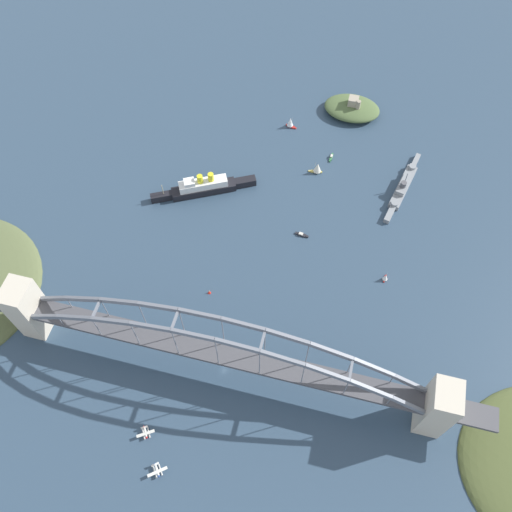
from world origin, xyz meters
TOP-DOWN VIEW (x-y plane):
  - ground_plane at (0.00, 0.00)m, footprint 1400.00×1400.00m
  - harbor_arch_bridge at (-0.00, -0.00)m, footprint 307.02×19.05m
  - ocean_liner at (-52.58, 129.94)m, footprint 73.06×41.33m
  - naval_cruiser at (90.86, 168.72)m, footprint 20.56×70.77m
  - fort_island_mid_harbor at (41.11, 240.27)m, footprint 45.66×32.58m
  - seaplane_taxiing_near_bridge at (-32.84, -47.80)m, footprint 9.72×8.37m
  - seaplane_second_in_formation at (-19.47, -65.44)m, footprint 10.04×9.28m
  - small_boat_0 at (33.69, 186.52)m, footprint 2.47×9.06m
  - small_boat_1 at (-4.87, 211.98)m, footprint 9.24×6.18m
  - small_boat_2 at (25.47, 169.70)m, footprint 10.71×6.57m
  - small_boat_3 at (25.87, 109.32)m, footprint 9.92×3.16m
  - small_boat_4 at (87.66, 87.58)m, footprint 3.89×6.28m
  - channel_marker_buoy at (-24.17, 48.85)m, footprint 2.20×2.20m

SIDE VIEW (x-z plane):
  - ground_plane at x=0.00m, z-range 0.00..0.00m
  - small_boat_3 at x=25.87m, z-range -0.28..1.83m
  - small_boat_0 at x=33.69m, z-range -0.32..2.08m
  - channel_marker_buoy at x=-24.17m, z-range -0.26..2.49m
  - seaplane_second_in_formation at x=-19.47m, z-range -0.37..4.67m
  - seaplane_taxiing_near_bridge at x=-32.84m, z-range -0.38..4.76m
  - naval_cruiser at x=90.86m, z-range -5.63..11.84m
  - small_boat_4 at x=87.66m, z-range -0.22..6.59m
  - small_boat_1 at x=-4.87m, z-range -0.37..10.00m
  - fort_island_mid_harbor at x=41.11m, z-range -3.22..13.07m
  - small_boat_2 at x=25.47m, z-range -0.39..10.44m
  - ocean_liner at x=-52.58m, z-range -3.74..14.96m
  - harbor_arch_bridge at x=0.00m, z-range -4.78..58.08m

